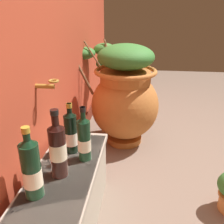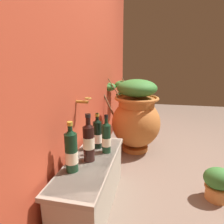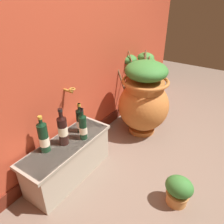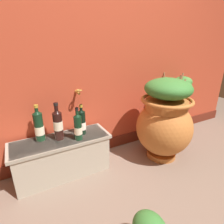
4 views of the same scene
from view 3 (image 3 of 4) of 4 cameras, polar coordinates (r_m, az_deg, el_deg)
ground_plane at (r=2.13m, az=17.17°, el=-18.18°), size 7.00×7.00×0.00m
back_wall at (r=2.06m, az=-12.11°, el=22.44°), size 4.40×0.33×2.60m
terracotta_urn at (r=2.53m, az=8.11°, el=4.17°), size 0.89×0.91×0.87m
stone_ledge at (r=2.05m, az=-11.37°, el=-11.80°), size 0.88×0.32×0.37m
wine_bottle_left at (r=2.00m, az=-8.33°, el=-2.06°), size 0.07×0.07×0.29m
wine_bottle_middle at (r=1.85m, az=-12.80°, el=-4.31°), size 0.08×0.08×0.34m
wine_bottle_right at (r=1.82m, az=-17.51°, el=-6.10°), size 0.08×0.08×0.33m
wine_bottle_back at (r=1.90m, az=-7.62°, el=-3.70°), size 0.07×0.07×0.30m
potted_shrub at (r=1.92m, az=17.02°, el=-19.00°), size 0.19×0.22×0.26m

